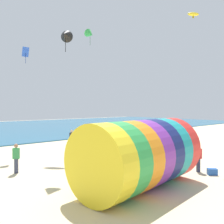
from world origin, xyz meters
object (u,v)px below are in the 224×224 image
object	(u,v)px
giant_inflatable_tube	(140,154)
kite_yellow_parafoil	(193,14)
bystander_near_water	(86,145)
kite_green_delta	(90,34)
kite_black_delta	(65,35)
kite_blue_diamond	(26,52)
bystander_mid_beach	(72,139)
cooler_box	(212,172)
bystander_far_left	(16,158)
kite_handler	(198,158)

from	to	relation	value
giant_inflatable_tube	kite_yellow_parafoil	distance (m)	12.77
giant_inflatable_tube	bystander_near_water	world-z (taller)	giant_inflatable_tube
giant_inflatable_tube	bystander_near_water	xyz separation A→B (m)	(2.50, 7.89, -0.76)
kite_green_delta	bystander_near_water	bearing A→B (deg)	-130.95
kite_black_delta	kite_blue_diamond	bearing A→B (deg)	89.50
kite_blue_diamond	bystander_near_water	distance (m)	9.10
kite_blue_diamond	bystander_mid_beach	world-z (taller)	kite_blue_diamond
cooler_box	bystander_far_left	bearing A→B (deg)	136.35
kite_handler	bystander_far_left	size ratio (longest dim) A/B	0.94
kite_yellow_parafoil	bystander_near_water	size ratio (longest dim) A/B	0.54
bystander_near_water	bystander_mid_beach	distance (m)	4.04
kite_handler	kite_black_delta	size ratio (longest dim) A/B	1.11
kite_green_delta	cooler_box	size ratio (longest dim) A/B	3.12
bystander_near_water	kite_yellow_parafoil	bearing A→B (deg)	-43.56
giant_inflatable_tube	kite_green_delta	world-z (taller)	kite_green_delta
bystander_far_left	kite_yellow_parafoil	bearing A→B (deg)	-20.46
kite_yellow_parafoil	kite_blue_diamond	xyz separation A→B (m)	(-8.93, 9.93, -2.57)
giant_inflatable_tube	cooler_box	size ratio (longest dim) A/B	13.10
giant_inflatable_tube	bystander_far_left	world-z (taller)	giant_inflatable_tube
bystander_far_left	cooler_box	xyz separation A→B (m)	(8.19, -7.82, -0.71)
giant_inflatable_tube	cooler_box	bearing A→B (deg)	-13.79
kite_handler	kite_green_delta	world-z (taller)	kite_green_delta
kite_yellow_parafoil	bystander_near_water	distance (m)	13.00
cooler_box	bystander_mid_beach	bearing A→B (deg)	94.93
kite_yellow_parafoil	giant_inflatable_tube	bearing A→B (deg)	-165.36
kite_handler	kite_green_delta	xyz separation A→B (m)	(1.03, 12.07, 10.15)
kite_handler	cooler_box	bearing A→B (deg)	-90.78
kite_green_delta	giant_inflatable_tube	bearing A→B (deg)	-116.47
kite_handler	cooler_box	world-z (taller)	kite_handler
giant_inflatable_tube	kite_blue_diamond	xyz separation A→B (m)	(-0.46, 12.15, 6.72)
giant_inflatable_tube	bystander_far_left	distance (m)	7.49
giant_inflatable_tube	cooler_box	distance (m)	5.16
bystander_far_left	cooler_box	size ratio (longest dim) A/B	3.32
kite_blue_diamond	bystander_mid_beach	xyz separation A→B (m)	(4.15, -0.40, -7.46)
bystander_far_left	giant_inflatable_tube	bearing A→B (deg)	-62.97
giant_inflatable_tube	kite_handler	size ratio (longest dim) A/B	4.18
kite_handler	kite_blue_diamond	distance (m)	15.49
kite_handler	cooler_box	xyz separation A→B (m)	(-0.01, -0.86, -0.65)
kite_green_delta	kite_yellow_parafoil	bearing A→B (deg)	-74.64
kite_yellow_parafoil	cooler_box	bearing A→B (deg)	-137.20
kite_yellow_parafoil	bystander_mid_beach	world-z (taller)	kite_yellow_parafoil
giant_inflatable_tube	kite_blue_diamond	size ratio (longest dim) A/B	5.15
kite_yellow_parafoil	bystander_mid_beach	xyz separation A→B (m)	(-4.78, 9.53, -10.03)
bystander_mid_beach	kite_blue_diamond	bearing A→B (deg)	174.49
giant_inflatable_tube	bystander_mid_beach	bearing A→B (deg)	72.55
giant_inflatable_tube	kite_yellow_parafoil	bearing A→B (deg)	14.64
kite_blue_diamond	bystander_far_left	xyz separation A→B (m)	(-2.93, -5.51, -7.46)
bystander_mid_beach	cooler_box	bearing A→B (deg)	-85.07
bystander_near_water	bystander_far_left	distance (m)	6.02
kite_green_delta	bystander_far_left	bearing A→B (deg)	-151.02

